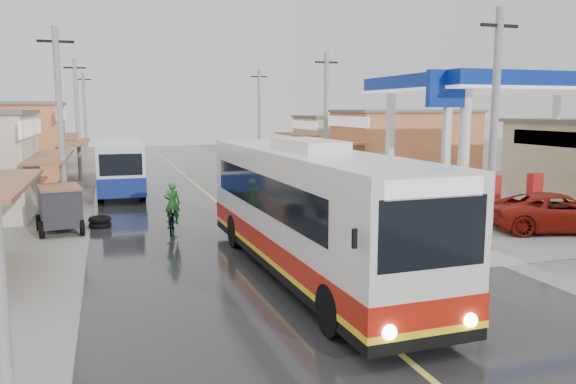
% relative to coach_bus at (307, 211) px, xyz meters
% --- Properties ---
extents(ground, '(120.00, 120.00, 0.00)m').
position_rel_coach_bus_xyz_m(ground, '(-0.09, 0.93, -1.87)').
color(ground, slate).
rests_on(ground, ground).
extents(road, '(12.00, 90.00, 0.02)m').
position_rel_coach_bus_xyz_m(road, '(-0.09, 15.93, -1.86)').
color(road, black).
rests_on(road, ground).
extents(centre_line, '(0.15, 90.00, 0.01)m').
position_rel_coach_bus_xyz_m(centre_line, '(-0.09, 15.93, -1.85)').
color(centre_line, '#D8CC4C').
rests_on(centre_line, road).
extents(shopfronts_right, '(11.00, 44.00, 4.80)m').
position_rel_coach_bus_xyz_m(shopfronts_right, '(14.91, 12.93, -1.87)').
color(shopfronts_right, '#B8B3A1').
rests_on(shopfronts_right, ground).
extents(utility_poles_left, '(1.60, 50.00, 8.00)m').
position_rel_coach_bus_xyz_m(utility_poles_left, '(-7.09, 16.93, -1.87)').
color(utility_poles_left, gray).
rests_on(utility_poles_left, ground).
extents(utility_poles_right, '(1.60, 36.00, 8.00)m').
position_rel_coach_bus_xyz_m(utility_poles_right, '(6.91, 15.93, -1.87)').
color(utility_poles_right, gray).
rests_on(utility_poles_right, ground).
extents(coach_bus, '(3.11, 12.48, 3.87)m').
position_rel_coach_bus_xyz_m(coach_bus, '(0.00, 0.00, 0.00)').
color(coach_bus, silver).
rests_on(coach_bus, road).
extents(second_bus, '(2.41, 8.77, 2.91)m').
position_rel_coach_bus_xyz_m(second_bus, '(-4.70, 17.94, -0.30)').
color(second_bus, silver).
rests_on(second_bus, road).
extents(jeepney, '(5.86, 3.91, 1.50)m').
position_rel_coach_bus_xyz_m(jeepney, '(11.29, 2.43, -1.12)').
color(jeepney, '#9E1B0F').
rests_on(jeepney, ground).
extents(cyclist, '(0.95, 1.94, 2.01)m').
position_rel_coach_bus_xyz_m(cyclist, '(-3.07, 6.74, -1.21)').
color(cyclist, black).
rests_on(cyclist, ground).
extents(tricycle_near, '(1.91, 2.40, 1.82)m').
position_rel_coach_bus_xyz_m(tricycle_near, '(-7.16, 8.17, -0.83)').
color(tricycle_near, '#26262D').
rests_on(tricycle_near, ground).
extents(tyre_stack, '(0.89, 0.89, 0.46)m').
position_rel_coach_bus_xyz_m(tyre_stack, '(-5.74, 8.66, -1.64)').
color(tyre_stack, black).
rests_on(tyre_stack, ground).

